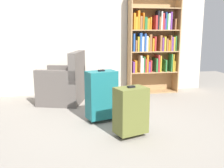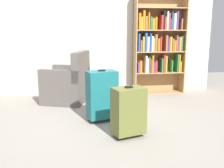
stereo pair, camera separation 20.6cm
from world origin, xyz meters
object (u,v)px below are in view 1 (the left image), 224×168
at_px(suitcase_teal, 102,95).
at_px(mug, 95,99).
at_px(bookshelf, 153,42).
at_px(suitcase_olive, 131,110).
at_px(armchair, 64,85).

bearing_deg(suitcase_teal, mug, 88.17).
xyz_separation_m(bookshelf, mug, (-1.24, -0.51, -0.98)).
bearing_deg(suitcase_olive, bookshelf, 64.58).
relative_size(bookshelf, mug, 17.31).
height_order(bookshelf, suitcase_olive, bookshelf).
bearing_deg(suitcase_teal, armchair, 115.34).
relative_size(armchair, suitcase_olive, 1.44).
xyz_separation_m(armchair, suitcase_olive, (0.76, -1.67, 0.01)).
height_order(bookshelf, mug, bookshelf).
relative_size(armchair, mug, 7.50).
height_order(bookshelf, suitcase_teal, bookshelf).
bearing_deg(suitcase_teal, bookshelf, 50.18).
distance_m(bookshelf, suitcase_teal, 2.09).
distance_m(suitcase_olive, suitcase_teal, 0.66).
relative_size(suitcase_olive, suitcase_teal, 0.85).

